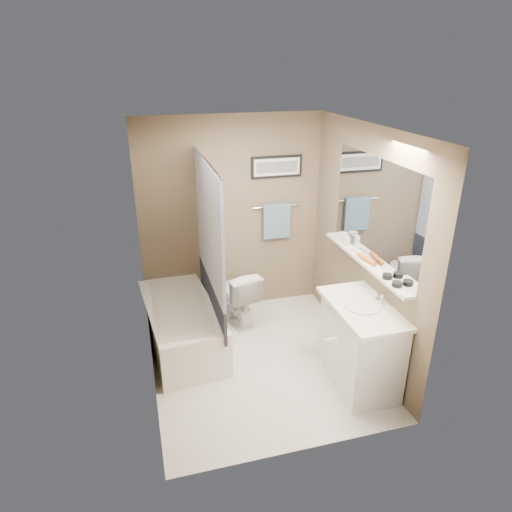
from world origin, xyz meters
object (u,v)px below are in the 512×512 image
object	(u,v)px
glass_jar	(343,237)
soap_bottle	(346,238)
toilet	(236,295)
vanity	(360,346)
candle_bowl_near	(397,284)
hair_brush_front	(368,260)
hair_brush_back	(365,258)
bathtub	(182,325)
candle_bowl_far	(387,276)

from	to	relation	value
glass_jar	soap_bottle	distance (m)	0.10
toilet	glass_jar	bearing A→B (deg)	141.69
vanity	candle_bowl_near	distance (m)	0.78
hair_brush_front	hair_brush_back	size ratio (longest dim) A/B	1.00
bathtub	vanity	distance (m)	1.93
candle_bowl_near	hair_brush_front	bearing A→B (deg)	90.00
glass_jar	soap_bottle	size ratio (longest dim) A/B	0.71
soap_bottle	bathtub	bearing A→B (deg)	172.07
hair_brush_back	candle_bowl_far	bearing A→B (deg)	-90.00
toilet	candle_bowl_near	xyz separation A→B (m)	(1.09, -1.61, 0.79)
glass_jar	toilet	bearing A→B (deg)	155.20
soap_bottle	hair_brush_front	bearing A→B (deg)	-90.00
bathtub	hair_brush_back	distance (m)	2.11
glass_jar	candle_bowl_near	bearing A→B (deg)	-90.00
vanity	glass_jar	size ratio (longest dim) A/B	9.00
bathtub	hair_brush_front	xyz separation A→B (m)	(1.79, -0.74, 0.89)
toilet	hair_brush_back	world-z (taller)	hair_brush_back
toilet	glass_jar	world-z (taller)	glass_jar
glass_jar	soap_bottle	world-z (taller)	soap_bottle
candle_bowl_near	hair_brush_back	world-z (taller)	hair_brush_back
bathtub	toilet	bearing A→B (deg)	20.94
hair_brush_back	candle_bowl_near	bearing A→B (deg)	-90.00
candle_bowl_far	hair_brush_back	bearing A→B (deg)	90.00
toilet	soap_bottle	xyz separation A→B (m)	(1.09, -0.59, 0.84)
bathtub	soap_bottle	xyz separation A→B (m)	(1.79, -0.25, 0.94)
hair_brush_front	soap_bottle	xyz separation A→B (m)	(0.00, 0.49, 0.05)
vanity	soap_bottle	xyz separation A→B (m)	(0.19, 0.82, 0.79)
candle_bowl_near	candle_bowl_far	world-z (taller)	same
candle_bowl_far	toilet	bearing A→B (deg)	126.93
candle_bowl_near	hair_brush_back	xyz separation A→B (m)	(0.00, 0.58, 0.00)
bathtub	vanity	bearing A→B (deg)	-39.17
soap_bottle	candle_bowl_near	bearing A→B (deg)	-90.00
candle_bowl_near	hair_brush_front	xyz separation A→B (m)	(0.00, 0.52, 0.00)
toilet	vanity	world-z (taller)	vanity
hair_brush_front	candle_bowl_far	bearing A→B (deg)	-90.00
hair_brush_front	candle_bowl_near	bearing A→B (deg)	-90.00
hair_brush_front	soap_bottle	distance (m)	0.49
bathtub	candle_bowl_near	bearing A→B (deg)	-40.60
candle_bowl_near	hair_brush_back	bearing A→B (deg)	90.00
candle_bowl_near	bathtub	bearing A→B (deg)	144.79
toilet	candle_bowl_far	bearing A→B (deg)	113.42
candle_bowl_far	glass_jar	distance (m)	0.94
vanity	candle_bowl_far	world-z (taller)	candle_bowl_far
vanity	soap_bottle	distance (m)	1.15
candle_bowl_near	toilet	bearing A→B (deg)	124.05
bathtub	candle_bowl_far	size ratio (longest dim) A/B	16.67
bathtub	vanity	size ratio (longest dim) A/B	1.67
vanity	candle_bowl_far	bearing A→B (deg)	-5.59
bathtub	toilet	world-z (taller)	toilet
vanity	soap_bottle	world-z (taller)	soap_bottle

